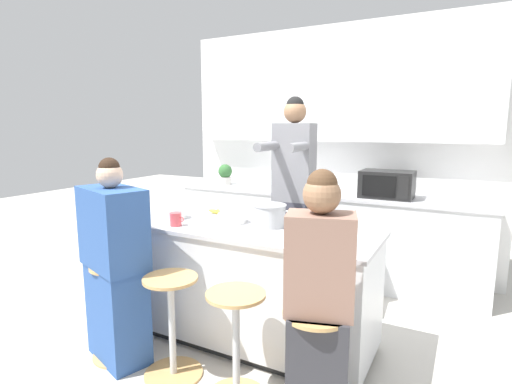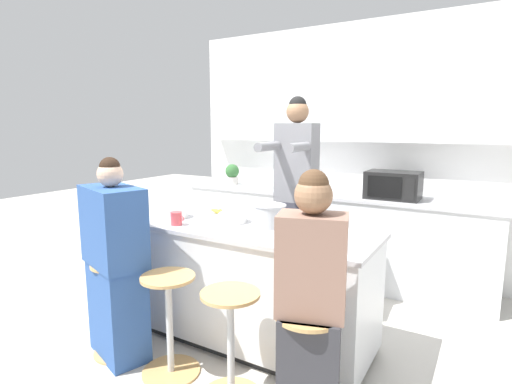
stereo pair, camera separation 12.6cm
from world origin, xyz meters
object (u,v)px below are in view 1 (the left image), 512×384
bar_stool_rightmost (315,370)px  banana_bunch (215,211)px  bar_stool_center_right (236,345)px  person_wrapped_blanket (115,268)px  person_seated_near (319,316)px  cooking_pot (270,215)px  coffee_cup_near (290,235)px  kitchen_island (251,284)px  bar_stool_leftmost (118,309)px  person_cooking (293,206)px  bar_stool_center_left (172,325)px  coffee_cup_far (176,219)px  potted_plant (225,174)px  microwave (387,184)px  fruit_bowl (171,213)px

bar_stool_rightmost → banana_bunch: banana_bunch is taller
bar_stool_center_right → person_wrapped_blanket: size_ratio=0.48×
person_seated_near → cooking_pot: person_seated_near is taller
cooking_pot → banana_bunch: size_ratio=2.50×
coffee_cup_near → kitchen_island: bearing=152.2°
bar_stool_leftmost → person_seated_near: person_seated_near is taller
bar_stool_rightmost → person_cooking: person_cooking is taller
person_wrapped_blanket → banana_bunch: bearing=95.6°
bar_stool_center_left → person_cooking: 1.41m
bar_stool_center_left → coffee_cup_far: size_ratio=5.79×
bar_stool_rightmost → coffee_cup_near: coffee_cup_near is taller
bar_stool_center_left → person_wrapped_blanket: person_wrapped_blanket is taller
bar_stool_rightmost → person_seated_near: bearing=5.4°
cooking_pot → coffee_cup_near: 0.42m
person_cooking → potted_plant: person_cooking is taller
person_cooking → person_seated_near: bearing=-65.0°
person_seated_near → microwave: (-0.08, 2.19, 0.40)m
bar_stool_leftmost → microwave: size_ratio=1.35×
person_seated_near → banana_bunch: (-1.23, 0.90, 0.25)m
person_seated_near → banana_bunch: person_seated_near is taller
bar_stool_center_left → person_seated_near: size_ratio=0.48×
bar_stool_center_right → person_seated_near: (0.50, -0.01, 0.30)m
person_cooking → cooking_pot: size_ratio=5.57×
bar_stool_center_right → person_wrapped_blanket: bearing=-179.4°
microwave → person_seated_near: bearing=-88.0°
coffee_cup_near → coffee_cup_far: bearing=-179.2°
bar_stool_rightmost → potted_plant: (-1.96, 2.23, 0.70)m
banana_bunch → bar_stool_center_left: bearing=-74.4°
coffee_cup_far → banana_bunch: size_ratio=0.87×
kitchen_island → bar_stool_leftmost: 0.96m
microwave → cooking_pot: bearing=-111.2°
bar_stool_center_left → fruit_bowl: bearing=128.9°
fruit_bowl → coffee_cup_far: 0.27m
kitchen_island → bar_stool_rightmost: kitchen_island is taller
person_cooking → person_seated_near: size_ratio=1.32×
person_seated_near → potted_plant: size_ratio=5.75×
bar_stool_center_right → person_wrapped_blanket: (-0.95, -0.01, 0.31)m
person_wrapped_blanket → coffee_cup_near: 1.21m
person_wrapped_blanket → fruit_bowl: (-0.00, 0.60, 0.27)m
banana_bunch → microwave: (1.16, 1.28, 0.15)m
banana_bunch → person_cooking: bearing=32.4°
bar_stool_leftmost → microwave: bearing=57.1°
person_cooking → coffee_cup_near: 0.89m
bar_stool_center_right → cooking_pot: cooking_pot is taller
bar_stool_rightmost → banana_bunch: (-1.22, 0.91, 0.56)m
person_wrapped_blanket → person_seated_near: size_ratio=1.00×
fruit_bowl → bar_stool_center_left: bearing=-51.1°
person_cooking → coffee_cup_far: 1.02m
person_wrapped_blanket → fruit_bowl: bearing=109.1°
person_wrapped_blanket → coffee_cup_near: (1.10, 0.43, 0.27)m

